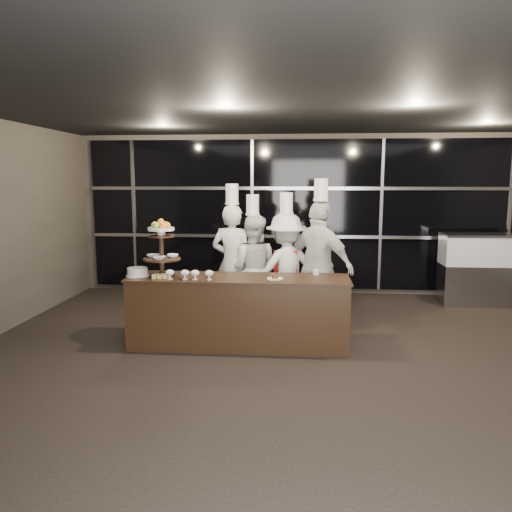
# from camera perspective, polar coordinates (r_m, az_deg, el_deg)

# --- Properties ---
(room) EXTENTS (10.00, 10.00, 10.00)m
(room) POSITION_cam_1_polar(r_m,az_deg,el_deg) (4.56, 8.91, 0.34)
(room) COLOR black
(room) RESTS_ON ground
(window_wall) EXTENTS (8.60, 0.10, 2.80)m
(window_wall) POSITION_cam_1_polar(r_m,az_deg,el_deg) (9.47, 6.86, 4.68)
(window_wall) COLOR black
(window_wall) RESTS_ON ground
(buffet_counter) EXTENTS (2.84, 0.74, 0.92)m
(buffet_counter) POSITION_cam_1_polar(r_m,az_deg,el_deg) (6.52, -1.99, -6.33)
(buffet_counter) COLOR black
(buffet_counter) RESTS_ON ground
(display_stand) EXTENTS (0.48, 0.48, 0.74)m
(display_stand) POSITION_cam_1_polar(r_m,az_deg,el_deg) (6.54, -10.76, 1.38)
(display_stand) COLOR black
(display_stand) RESTS_ON buffet_counter
(compotes) EXTENTS (0.61, 0.11, 0.12)m
(compotes) POSITION_cam_1_polar(r_m,az_deg,el_deg) (6.28, -7.59, -1.96)
(compotes) COLOR silver
(compotes) RESTS_ON buffet_counter
(layer_cake) EXTENTS (0.30, 0.30, 0.11)m
(layer_cake) POSITION_cam_1_polar(r_m,az_deg,el_deg) (6.64, -13.39, -1.79)
(layer_cake) COLOR white
(layer_cake) RESTS_ON buffet_counter
(pastry_squares) EXTENTS (0.20, 0.13, 0.05)m
(pastry_squares) POSITION_cam_1_polar(r_m,az_deg,el_deg) (6.44, -10.84, -2.27)
(pastry_squares) COLOR #D9C76A
(pastry_squares) RESTS_ON buffet_counter
(small_plate) EXTENTS (0.20, 0.20, 0.05)m
(small_plate) POSITION_cam_1_polar(r_m,az_deg,el_deg) (6.27, 2.18, -2.52)
(small_plate) COLOR white
(small_plate) RESTS_ON buffet_counter
(chef_cup) EXTENTS (0.08, 0.08, 0.07)m
(chef_cup) POSITION_cam_1_polar(r_m,az_deg,el_deg) (6.61, 6.88, -1.82)
(chef_cup) COLOR white
(chef_cup) RESTS_ON buffet_counter
(display_case) EXTENTS (1.31, 0.57, 1.24)m
(display_case) POSITION_cam_1_polar(r_m,az_deg,el_deg) (9.46, 24.19, -1.01)
(display_case) COLOR #A5A5AA
(display_case) RESTS_ON ground
(chef_a) EXTENTS (0.73, 0.57, 2.10)m
(chef_a) POSITION_cam_1_polar(r_m,az_deg,el_deg) (7.58, -2.70, -0.66)
(chef_a) COLOR silver
(chef_a) RESTS_ON ground
(chef_b) EXTENTS (0.86, 0.70, 1.94)m
(chef_b) POSITION_cam_1_polar(r_m,az_deg,el_deg) (7.54, -0.38, -1.38)
(chef_b) COLOR white
(chef_b) RESTS_ON ground
(chef_c) EXTENTS (1.25, 1.04, 1.98)m
(chef_c) POSITION_cam_1_polar(r_m,az_deg,el_deg) (7.35, 3.43, -1.56)
(chef_c) COLOR white
(chef_c) RESTS_ON ground
(chef_d) EXTENTS (1.14, 1.04, 2.17)m
(chef_d) POSITION_cam_1_polar(r_m,az_deg,el_deg) (7.09, 7.27, -1.16)
(chef_d) COLOR silver
(chef_d) RESTS_ON ground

